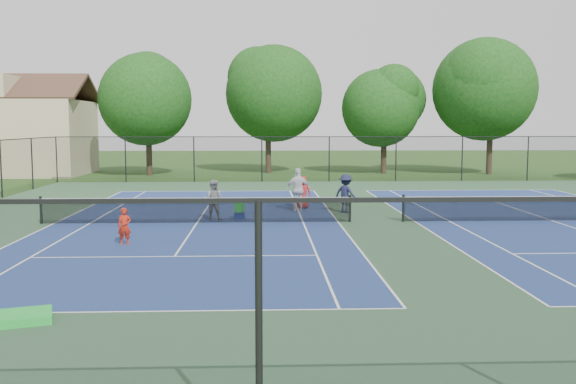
{
  "coord_description": "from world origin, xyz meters",
  "views": [
    {
      "loc": [
        -4.45,
        -24.68,
        3.79
      ],
      "look_at": [
        -3.51,
        -1.0,
        1.3
      ],
      "focal_mm": 40.0,
      "sensor_mm": 36.0,
      "label": 1
    }
  ],
  "objects_px": {
    "tree_back_a": "(148,94)",
    "clapboard_house": "(19,134)",
    "tree_back_c": "(384,103)",
    "bystander_b": "(346,194)",
    "instructor": "(213,200)",
    "bystander_a": "(298,190)",
    "bystander_c": "(303,192)",
    "tree_back_b": "(268,89)",
    "child_player": "(124,226)",
    "ball_hopper": "(239,208)",
    "tree_back_d": "(492,85)",
    "ball_crate": "(239,216)"
  },
  "relations": [
    {
      "from": "tree_back_c",
      "to": "instructor",
      "type": "xyz_separation_m",
      "value": [
        -11.43,
        -24.2,
        -4.67
      ]
    },
    {
      "from": "tree_back_a",
      "to": "ball_crate",
      "type": "relative_size",
      "value": 22.84
    },
    {
      "from": "instructor",
      "to": "bystander_c",
      "type": "xyz_separation_m",
      "value": [
        3.8,
        3.32,
        -0.07
      ]
    },
    {
      "from": "tree_back_a",
      "to": "bystander_c",
      "type": "relative_size",
      "value": 6.17
    },
    {
      "from": "child_player",
      "to": "instructor",
      "type": "bearing_deg",
      "value": 66.46
    },
    {
      "from": "ball_crate",
      "to": "tree_back_c",
      "type": "bearing_deg",
      "value": 66.7
    },
    {
      "from": "bystander_b",
      "to": "ball_crate",
      "type": "height_order",
      "value": "bystander_b"
    },
    {
      "from": "tree_back_c",
      "to": "clapboard_house",
      "type": "relative_size",
      "value": 0.78
    },
    {
      "from": "ball_hopper",
      "to": "tree_back_d",
      "type": "bearing_deg",
      "value": 51.5
    },
    {
      "from": "bystander_a",
      "to": "bystander_c",
      "type": "relative_size",
      "value": 1.29
    },
    {
      "from": "tree_back_b",
      "to": "tree_back_c",
      "type": "bearing_deg",
      "value": -6.34
    },
    {
      "from": "tree_back_c",
      "to": "bystander_b",
      "type": "relative_size",
      "value": 5.03
    },
    {
      "from": "instructor",
      "to": "tree_back_d",
      "type": "bearing_deg",
      "value": -119.52
    },
    {
      "from": "instructor",
      "to": "ball_crate",
      "type": "xyz_separation_m",
      "value": [
        1.04,
        0.08,
        -0.66
      ]
    },
    {
      "from": "tree_back_d",
      "to": "instructor",
      "type": "distance_m",
      "value": 30.85
    },
    {
      "from": "ball_crate",
      "to": "ball_hopper",
      "type": "distance_m",
      "value": 0.33
    },
    {
      "from": "tree_back_d",
      "to": "child_player",
      "type": "height_order",
      "value": "tree_back_d"
    },
    {
      "from": "tree_back_c",
      "to": "instructor",
      "type": "height_order",
      "value": "tree_back_c"
    },
    {
      "from": "tree_back_a",
      "to": "tree_back_d",
      "type": "relative_size",
      "value": 0.88
    },
    {
      "from": "ball_crate",
      "to": "clapboard_house",
      "type": "bearing_deg",
      "value": 126.13
    },
    {
      "from": "bystander_b",
      "to": "tree_back_c",
      "type": "bearing_deg",
      "value": -65.28
    },
    {
      "from": "bystander_a",
      "to": "ball_hopper",
      "type": "height_order",
      "value": "bystander_a"
    },
    {
      "from": "child_player",
      "to": "bystander_a",
      "type": "relative_size",
      "value": 0.62
    },
    {
      "from": "tree_back_b",
      "to": "tree_back_c",
      "type": "relative_size",
      "value": 1.19
    },
    {
      "from": "bystander_a",
      "to": "bystander_c",
      "type": "xyz_separation_m",
      "value": [
        0.26,
        0.89,
        -0.21
      ]
    },
    {
      "from": "tree_back_c",
      "to": "tree_back_d",
      "type": "bearing_deg",
      "value": -7.13
    },
    {
      "from": "tree_back_b",
      "to": "ball_crate",
      "type": "relative_size",
      "value": 25.03
    },
    {
      "from": "child_player",
      "to": "bystander_a",
      "type": "xyz_separation_m",
      "value": [
        5.94,
        7.67,
        0.37
      ]
    },
    {
      "from": "tree_back_c",
      "to": "tree_back_d",
      "type": "relative_size",
      "value": 0.81
    },
    {
      "from": "tree_back_c",
      "to": "child_player",
      "type": "bearing_deg",
      "value": -115.16
    },
    {
      "from": "tree_back_a",
      "to": "clapboard_house",
      "type": "relative_size",
      "value": 0.85
    },
    {
      "from": "tree_back_c",
      "to": "bystander_c",
      "type": "height_order",
      "value": "tree_back_c"
    },
    {
      "from": "tree_back_a",
      "to": "instructor",
      "type": "bearing_deg",
      "value": -74.18
    },
    {
      "from": "child_player",
      "to": "ball_crate",
      "type": "relative_size",
      "value": 2.94
    },
    {
      "from": "tree_back_d",
      "to": "ball_crate",
      "type": "relative_size",
      "value": 25.87
    },
    {
      "from": "child_player",
      "to": "bystander_c",
      "type": "bearing_deg",
      "value": 55.17
    },
    {
      "from": "clapboard_house",
      "to": "child_player",
      "type": "bearing_deg",
      "value": -64.31
    },
    {
      "from": "bystander_b",
      "to": "ball_hopper",
      "type": "xyz_separation_m",
      "value": [
        -4.51,
        -1.75,
        -0.35
      ]
    },
    {
      "from": "tree_back_c",
      "to": "child_player",
      "type": "xyz_separation_m",
      "value": [
        -13.83,
        -29.45,
        -4.89
      ]
    },
    {
      "from": "tree_back_a",
      "to": "tree_back_b",
      "type": "xyz_separation_m",
      "value": [
        9.0,
        2.0,
        0.56
      ]
    },
    {
      "from": "tree_back_c",
      "to": "bystander_a",
      "type": "bearing_deg",
      "value": -109.92
    },
    {
      "from": "clapboard_house",
      "to": "ball_crate",
      "type": "height_order",
      "value": "clapboard_house"
    },
    {
      "from": "ball_crate",
      "to": "ball_hopper",
      "type": "height_order",
      "value": "ball_hopper"
    },
    {
      "from": "tree_back_d",
      "to": "bystander_c",
      "type": "relative_size",
      "value": 6.99
    },
    {
      "from": "child_player",
      "to": "instructor",
      "type": "distance_m",
      "value": 5.77
    },
    {
      "from": "tree_back_b",
      "to": "instructor",
      "type": "relative_size",
      "value": 6.2
    },
    {
      "from": "tree_back_b",
      "to": "bystander_b",
      "type": "distance_m",
      "value": 24.27
    },
    {
      "from": "tree_back_b",
      "to": "clapboard_house",
      "type": "distance_m",
      "value": 19.35
    },
    {
      "from": "ball_crate",
      "to": "bystander_c",
      "type": "bearing_deg",
      "value": 49.54
    },
    {
      "from": "tree_back_a",
      "to": "clapboard_house",
      "type": "distance_m",
      "value": 10.47
    }
  ]
}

